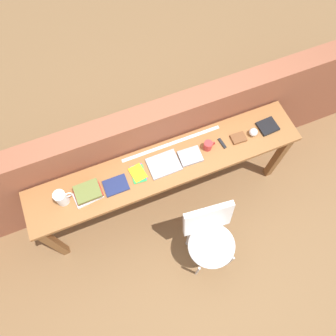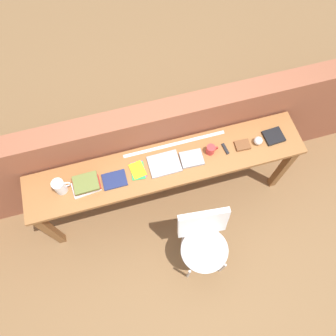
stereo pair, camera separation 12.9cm
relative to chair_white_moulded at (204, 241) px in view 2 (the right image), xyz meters
The scene contains 16 objects.
ground_plane 0.66m from the chair_white_moulded, 113.86° to the left, with size 40.00×40.00×0.00m, color brown.
brick_wall_back 1.02m from the chair_white_moulded, 99.15° to the left, with size 6.00×0.20×1.22m, color #935138.
sideboard 0.72m from the chair_white_moulded, 103.67° to the left, with size 2.50×0.44×0.88m.
chair_white_moulded is the anchor object (origin of this frame).
pitcher_white 1.34m from the chair_white_moulded, 148.03° to the left, with size 0.14×0.10×0.18m.
book_stack_leftmost 1.15m from the chair_white_moulded, 143.43° to the left, with size 0.24×0.18×0.08m.
magazine_cycling 0.97m from the chair_white_moulded, 134.70° to the left, with size 0.20×0.15×0.02m, color navy.
pamphlet_pile_colourful 0.87m from the chair_white_moulded, 121.91° to the left, with size 0.14×0.18×0.01m.
book_open_centre 0.78m from the chair_white_moulded, 105.18° to the left, with size 0.27×0.21×0.02m, color #9E9EA3.
book_grey_hardcover 0.75m from the chair_white_moulded, 84.40° to the left, with size 0.20×0.16×0.03m, color #9E9EA3.
mug 0.82m from the chair_white_moulded, 70.08° to the left, with size 0.11×0.08×0.09m.
multitool_folded 0.85m from the chair_white_moulded, 60.08° to the left, with size 0.02×0.11×0.02m, color black.
leather_journal_brown 0.93m from the chair_white_moulded, 50.51° to the left, with size 0.13×0.10×0.02m, color brown.
sports_ball_small 1.02m from the chair_white_moulded, 43.57° to the left, with size 0.08×0.08×0.08m, color silver.
book_repair_rightmost 1.14m from the chair_white_moulded, 38.20° to the left, with size 0.17×0.15×0.02m, color black.
ruler_metal_back_edge 0.91m from the chair_white_moulded, 92.67° to the left, with size 0.94×0.03×0.00m, color silver.
Camera 2 is at (-0.31, -0.87, 3.48)m, focal length 35.00 mm.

